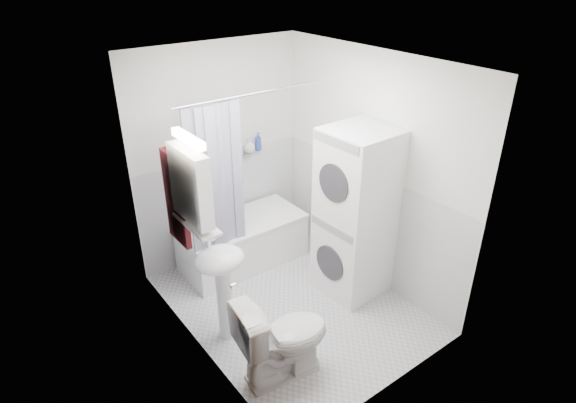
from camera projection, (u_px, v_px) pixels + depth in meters
floor at (291, 304)px, 4.86m from camera, size 2.60×2.60×0.00m
room_walls at (292, 169)px, 4.17m from camera, size 2.60×2.60×2.60m
wainscot at (273, 241)px, 4.79m from camera, size 1.98×2.58×2.58m
door at (233, 286)px, 3.50m from camera, size 0.05×2.00×2.00m
bathtub at (243, 240)px, 5.39m from camera, size 1.38×0.66×0.53m
tub_spout at (240, 180)px, 5.47m from camera, size 0.04×0.12×0.04m
curtain_rod at (250, 94)px, 4.40m from camera, size 1.56×0.02×0.02m
shower_curtain at (217, 180)px, 4.53m from camera, size 0.55×0.02×1.45m
sink at (221, 273)px, 4.14m from camera, size 0.44×0.37×1.04m
medicine_cabinet at (191, 184)px, 3.73m from camera, size 0.13×0.50×0.71m
shelf at (197, 224)px, 3.90m from camera, size 0.18×0.54×0.02m
shower_caddy at (243, 155)px, 5.35m from camera, size 0.22×0.06×0.02m
towel at (176, 197)px, 3.98m from camera, size 0.07×0.34×0.83m
washer_dryer at (355, 214)px, 4.71m from camera, size 0.65×0.64×1.75m
toilet at (283, 338)px, 3.89m from camera, size 0.84×0.55×0.77m
soap_pump at (210, 235)px, 4.22m from camera, size 0.08×0.17×0.08m
shelf_bottle at (205, 226)px, 3.77m from camera, size 0.07×0.18×0.07m
shelf_cup at (189, 211)px, 3.96m from camera, size 0.10×0.09×0.10m
shampoo_a at (249, 147)px, 5.36m from camera, size 0.13×0.17×0.13m
shampoo_b at (258, 147)px, 5.43m from camera, size 0.08×0.21×0.08m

